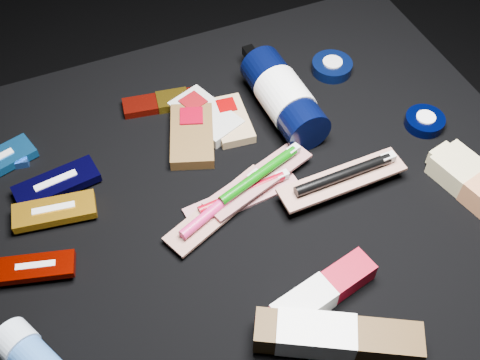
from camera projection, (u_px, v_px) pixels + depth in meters
name	position (u px, v px, depth m)	size (l,w,h in m)	color
ground	(235.00, 311.00, 1.24)	(3.00, 3.00, 0.00)	black
cloth_table	(235.00, 262.00, 1.09)	(0.98, 0.78, 0.40)	black
luna_bar_2	(57.00, 184.00, 0.93)	(0.13, 0.06, 0.02)	black
luna_bar_3	(55.00, 211.00, 0.89)	(0.13, 0.06, 0.02)	orange
luna_bar_4	(37.00, 267.00, 0.83)	(0.11, 0.07, 0.01)	#7C0800
clif_bar_0	(192.00, 133.00, 0.99)	(0.11, 0.15, 0.02)	brown
clif_bar_1	(204.00, 114.00, 1.02)	(0.11, 0.14, 0.02)	#B1B2AB
clif_bar_2	(230.00, 119.00, 1.02)	(0.07, 0.11, 0.02)	tan
power_bar	(165.00, 102.00, 1.04)	(0.13, 0.06, 0.02)	maroon
lotion_bottle	(284.00, 97.00, 1.01)	(0.08, 0.24, 0.08)	black
cream_tin_upper	(332.00, 67.00, 1.10)	(0.07, 0.07, 0.02)	black
cream_tin_lower	(425.00, 121.00, 1.01)	(0.07, 0.07, 0.02)	black
toothbrush_pack_0	(243.00, 195.00, 0.92)	(0.19, 0.06, 0.02)	silver
toothbrush_pack_1	(221.00, 206.00, 0.90)	(0.20, 0.12, 0.02)	#B3ADA7
toothbrush_pack_2	(260.00, 176.00, 0.92)	(0.20, 0.10, 0.02)	#A49C9A
toothbrush_pack_3	(344.00, 177.00, 0.91)	(0.21, 0.05, 0.02)	beige
toothpaste_carton_red	(312.00, 300.00, 0.80)	(0.18, 0.08, 0.03)	maroon
toothpaste_carton_green	(330.00, 336.00, 0.76)	(0.21, 0.14, 0.04)	#3E280E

